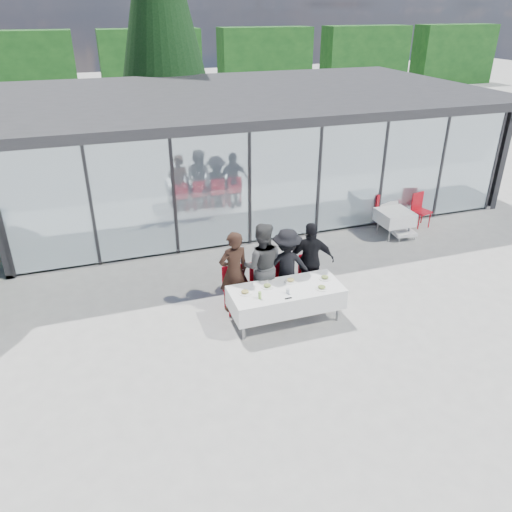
{
  "coord_description": "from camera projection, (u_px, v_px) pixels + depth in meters",
  "views": [
    {
      "loc": [
        -2.71,
        -7.54,
        5.78
      ],
      "look_at": [
        0.25,
        1.2,
        1.12
      ],
      "focal_mm": 35.0,
      "sensor_mm": 36.0,
      "label": 1
    }
  ],
  "objects": [
    {
      "name": "plate_b",
      "position": [
        267.0,
        286.0,
        9.92
      ],
      "size": [
        0.25,
        0.25,
        0.07
      ],
      "color": "white",
      "rests_on": "dining_table"
    },
    {
      "name": "lounger",
      "position": [
        394.0,
        222.0,
        14.14
      ],
      "size": [
        0.71,
        1.38,
        0.72
      ],
      "color": "white",
      "rests_on": "ground"
    },
    {
      "name": "diner_a",
      "position": [
        234.0,
        272.0,
        10.2
      ],
      "size": [
        0.74,
        0.74,
        1.79
      ],
      "primitive_type": "imported",
      "rotation": [
        0.0,
        0.0,
        3.3
      ],
      "color": "#331F16",
      "rests_on": "ground"
    },
    {
      "name": "folded_eyeglasses",
      "position": [
        288.0,
        298.0,
        9.54
      ],
      "size": [
        0.14,
        0.03,
        0.01
      ],
      "primitive_type": "cube",
      "color": "black",
      "rests_on": "dining_table"
    },
    {
      "name": "ground",
      "position": [
        263.0,
        335.0,
        9.76
      ],
      "size": [
        90.0,
        90.0,
        0.0
      ],
      "primitive_type": "plane",
      "color": "#A4A29B",
      "rests_on": "ground"
    },
    {
      "name": "spare_chair_b",
      "position": [
        376.0,
        207.0,
        14.43
      ],
      "size": [
        0.59,
        0.59,
        0.97
      ],
      "color": "#AF0B16",
      "rests_on": "ground"
    },
    {
      "name": "diner_chair_a",
      "position": [
        234.0,
        286.0,
        10.37
      ],
      "size": [
        0.44,
        0.44,
        0.97
      ],
      "color": "#AF0B16",
      "rests_on": "ground"
    },
    {
      "name": "diner_d",
      "position": [
        310.0,
        261.0,
        10.7
      ],
      "size": [
        1.24,
        1.24,
        1.73
      ],
      "primitive_type": "imported",
      "rotation": [
        0.0,
        0.0,
        2.88
      ],
      "color": "black",
      "rests_on": "ground"
    },
    {
      "name": "plate_a",
      "position": [
        245.0,
        292.0,
        9.7
      ],
      "size": [
        0.25,
        0.25,
        0.07
      ],
      "color": "white",
      "rests_on": "dining_table"
    },
    {
      "name": "diner_b",
      "position": [
        262.0,
        265.0,
        10.34
      ],
      "size": [
        1.14,
        1.14,
        1.88
      ],
      "primitive_type": "imported",
      "rotation": [
        0.0,
        0.0,
        2.84
      ],
      "color": "#454545",
      "rests_on": "ground"
    },
    {
      "name": "spare_table_right",
      "position": [
        395.0,
        217.0,
        13.7
      ],
      "size": [
        0.86,
        0.86,
        0.74
      ],
      "color": "white",
      "rests_on": "ground"
    },
    {
      "name": "plate_d",
      "position": [
        325.0,
        278.0,
        10.22
      ],
      "size": [
        0.25,
        0.25,
        0.07
      ],
      "color": "white",
      "rests_on": "dining_table"
    },
    {
      "name": "plate_extra",
      "position": [
        322.0,
        288.0,
        9.86
      ],
      "size": [
        0.25,
        0.25,
        0.07
      ],
      "color": "white",
      "rests_on": "dining_table"
    },
    {
      "name": "dining_table",
      "position": [
        286.0,
        297.0,
        9.98
      ],
      "size": [
        2.26,
        0.96,
        0.75
      ],
      "color": "white",
      "rests_on": "ground"
    },
    {
      "name": "diner_c",
      "position": [
        287.0,
        266.0,
        10.55
      ],
      "size": [
        1.34,
        1.34,
        1.67
      ],
      "primitive_type": "imported",
      "rotation": [
        0.0,
        0.0,
        2.86
      ],
      "color": "black",
      "rests_on": "ground"
    },
    {
      "name": "diner_chair_c",
      "position": [
        286.0,
        278.0,
        10.7
      ],
      "size": [
        0.44,
        0.44,
        0.97
      ],
      "color": "#AF0B16",
      "rests_on": "ground"
    },
    {
      "name": "juice_bottle",
      "position": [
        260.0,
        295.0,
        9.51
      ],
      "size": [
        0.06,
        0.06,
        0.15
      ],
      "primitive_type": "cylinder",
      "color": "#8CC451",
      "rests_on": "dining_table"
    },
    {
      "name": "diner_chair_d",
      "position": [
        309.0,
        274.0,
        10.86
      ],
      "size": [
        0.44,
        0.44,
        0.97
      ],
      "color": "#AF0B16",
      "rests_on": "ground"
    },
    {
      "name": "drinking_glasses",
      "position": [
        288.0,
        291.0,
        9.69
      ],
      "size": [
        0.07,
        0.07,
        0.1
      ],
      "color": "silver",
      "rests_on": "dining_table"
    },
    {
      "name": "diner_chair_b",
      "position": [
        261.0,
        282.0,
        10.54
      ],
      "size": [
        0.44,
        0.44,
        0.97
      ],
      "color": "#AF0B16",
      "rests_on": "ground"
    },
    {
      "name": "spare_chair_a",
      "position": [
        419.0,
        208.0,
        14.38
      ],
      "size": [
        0.53,
        0.53,
        0.97
      ],
      "color": "#AF0B16",
      "rests_on": "ground"
    },
    {
      "name": "plate_c",
      "position": [
        291.0,
        280.0,
        10.12
      ],
      "size": [
        0.25,
        0.25,
        0.07
      ],
      "color": "white",
      "rests_on": "dining_table"
    },
    {
      "name": "treeline",
      "position": [
        88.0,
        67.0,
        31.86
      ],
      "size": [
        62.5,
        2.0,
        4.4
      ],
      "color": "#133D14",
      "rests_on": "ground"
    },
    {
      "name": "pavilion",
      "position": [
        238.0,
        129.0,
        16.27
      ],
      "size": [
        14.8,
        8.8,
        3.44
      ],
      "color": "gray",
      "rests_on": "ground"
    }
  ]
}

